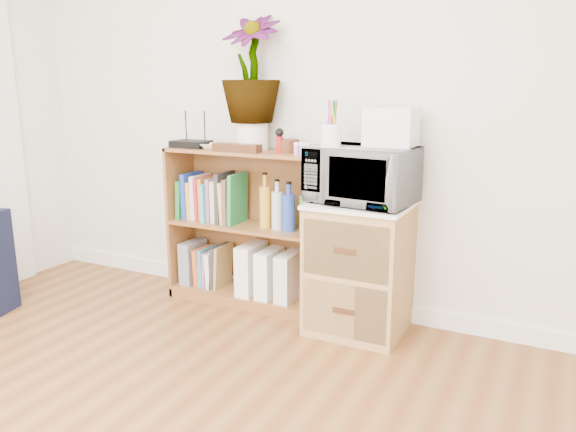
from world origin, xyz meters
The scene contains 21 objects.
skirting_board centered at (0.00, 2.24, 0.05)m, with size 4.00×0.02×0.10m, color white.
bookshelf centered at (-0.35, 2.10, 0.47)m, with size 1.00×0.30×0.95m, color brown.
wicker_unit centered at (0.40, 2.02, 0.35)m, with size 0.50×0.45×0.70m, color #9E7542.
microwave centered at (0.40, 2.02, 0.87)m, with size 0.53×0.36×0.30m, color silver.
pen_cup centered at (0.26, 1.92, 1.07)m, with size 0.10×0.10×0.11m, color white.
small_appliance centered at (0.53, 2.09, 1.11)m, with size 0.25×0.21×0.20m, color white.
router centered at (-0.73, 2.08, 0.97)m, with size 0.23×0.15×0.04m, color black.
white_bowl centered at (-0.57, 2.07, 0.97)m, with size 0.13×0.13×0.03m, color white.
plant_pot centered at (-0.32, 2.12, 1.03)m, with size 0.19×0.19×0.16m, color white.
potted_plant centered at (-0.32, 2.12, 1.41)m, with size 0.34×0.34×0.60m, color #337F36.
trinket_box centered at (-0.35, 2.00, 0.97)m, with size 0.29×0.07×0.05m, color #371D0F.
kokeshi_doll centered at (-0.10, 2.06, 1.00)m, with size 0.04×0.04×0.09m, color maroon.
wooden_bowl centered at (-0.07, 2.11, 0.99)m, with size 0.13×0.13×0.07m, color #3A1E10.
paint_jars centered at (0.06, 2.01, 0.98)m, with size 0.11×0.04×0.06m, color pink.
file_box centered at (-0.76, 2.10, 0.20)m, with size 0.08×0.22×0.27m, color gray.
magazine_holder_left centered at (-0.32, 2.09, 0.23)m, with size 0.10×0.25×0.31m, color white.
magazine_holder_mid centered at (-0.19, 2.09, 0.21)m, with size 0.09×0.23×0.29m, color white.
magazine_holder_right centered at (-0.06, 2.09, 0.21)m, with size 0.09×0.23×0.29m, color silver.
cookbooks centered at (-0.60, 2.10, 0.63)m, with size 0.42×0.20×0.31m.
liquor_bottles centered at (-0.01, 2.10, 0.65)m, with size 0.47×0.07×0.32m.
lower_books centered at (-0.61, 2.10, 0.19)m, with size 0.19×0.19×0.27m.
Camera 1 is at (1.36, -0.74, 1.33)m, focal length 35.00 mm.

